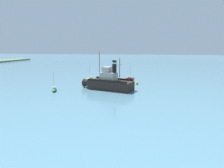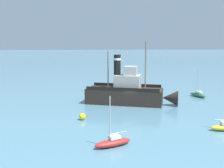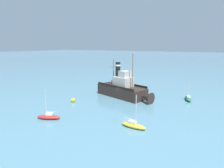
{
  "view_description": "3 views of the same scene",
  "coord_description": "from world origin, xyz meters",
  "views": [
    {
      "loc": [
        -52.44,
        -11.21,
        10.84
      ],
      "look_at": [
        -4.08,
        -1.86,
        1.99
      ],
      "focal_mm": 32.0,
      "sensor_mm": 36.0,
      "label": 1
    },
    {
      "loc": [
        42.37,
        -5.88,
        9.86
      ],
      "look_at": [
        -2.83,
        -2.86,
        2.98
      ],
      "focal_mm": 45.0,
      "sensor_mm": 36.0,
      "label": 2
    },
    {
      "loc": [
        37.68,
        20.11,
        11.75
      ],
      "look_at": [
        -0.74,
        -2.93,
        2.85
      ],
      "focal_mm": 32.0,
      "sensor_mm": 36.0,
      "label": 3
    }
  ],
  "objects": [
    {
      "name": "ground_plane",
      "position": [
        0.0,
        0.0,
        0.0
      ],
      "size": [
        600.0,
        600.0,
        0.0
      ],
      "primitive_type": "plane",
      "color": "teal"
    },
    {
      "name": "old_tugboat",
      "position": [
        -1.44,
        -0.34,
        1.83
      ],
      "size": [
        7.67,
        14.76,
        9.9
      ],
      "color": "#2D231E",
      "rests_on": "ground"
    },
    {
      "name": "sailboat_green",
      "position": [
        -6.0,
        12.87,
        0.43
      ],
      "size": [
        3.93,
        2.46,
        4.9
      ],
      "color": "#286B3D",
      "rests_on": "ground"
    },
    {
      "name": "sailboat_red",
      "position": [
        16.99,
        -4.1,
        0.43
      ],
      "size": [
        2.6,
        3.91,
        4.9
      ],
      "color": "#B22823",
      "rests_on": "ground"
    },
    {
      "name": "mooring_buoy",
      "position": [
        7.65,
        -7.33,
        0.43
      ],
      "size": [
        0.86,
        0.86,
        0.86
      ],
      "primitive_type": "sphere",
      "color": "yellow",
      "rests_on": "ground"
    }
  ]
}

